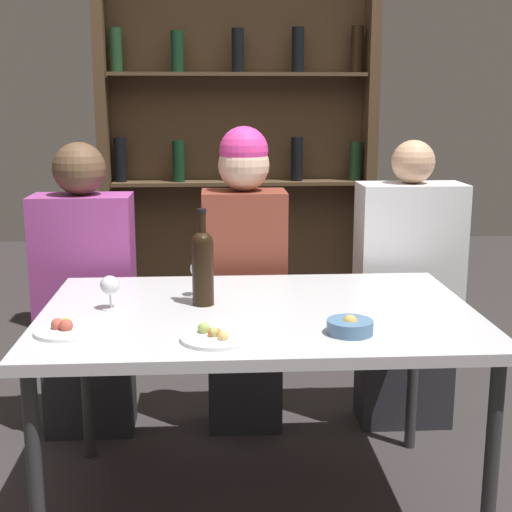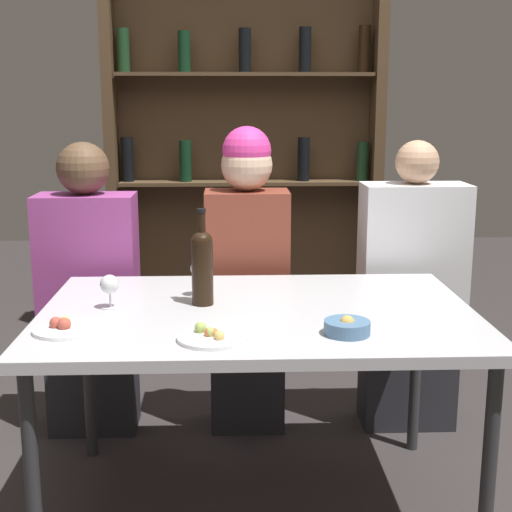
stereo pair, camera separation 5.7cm
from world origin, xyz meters
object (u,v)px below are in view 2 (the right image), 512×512
(wine_bottle, at_px, (202,263))
(seated_person_center, at_px, (247,282))
(seated_person_right, at_px, (411,296))
(wine_glass_1, at_px, (199,270))
(food_plate_1, at_px, (212,336))
(seated_person_left, at_px, (90,298))
(wine_glass_0, at_px, (110,286))
(snack_bowl, at_px, (347,327))
(food_plate_0, at_px, (65,328))

(wine_bottle, height_order, seated_person_center, seated_person_center)
(wine_bottle, distance_m, seated_person_right, 1.09)
(wine_glass_1, relative_size, seated_person_center, 0.10)
(food_plate_1, distance_m, seated_person_left, 1.11)
(wine_bottle, height_order, wine_glass_0, wine_bottle)
(snack_bowl, xyz_separation_m, seated_person_center, (-0.27, 0.93, -0.10))
(snack_bowl, distance_m, seated_person_left, 1.33)
(wine_glass_1, bearing_deg, snack_bowl, -44.35)
(wine_glass_0, xyz_separation_m, seated_person_right, (1.18, 0.63, -0.22))
(wine_glass_0, bearing_deg, seated_person_left, 107.29)
(wine_bottle, height_order, wine_glass_1, wine_bottle)
(wine_bottle, relative_size, seated_person_left, 0.26)
(food_plate_1, bearing_deg, seated_person_center, 82.50)
(seated_person_left, distance_m, seated_person_center, 0.67)
(snack_bowl, height_order, seated_person_right, seated_person_right)
(wine_bottle, distance_m, food_plate_1, 0.39)
(snack_bowl, relative_size, seated_person_left, 0.11)
(seated_person_center, bearing_deg, food_plate_0, -123.31)
(food_plate_1, height_order, seated_person_center, seated_person_center)
(wine_glass_1, bearing_deg, wine_glass_0, -153.68)
(food_plate_0, xyz_separation_m, food_plate_1, (0.44, -0.10, -0.00))
(food_plate_0, xyz_separation_m, snack_bowl, (0.84, -0.06, 0.01))
(wine_glass_1, height_order, food_plate_1, wine_glass_1)
(wine_glass_0, distance_m, food_plate_1, 0.49)
(wine_glass_0, xyz_separation_m, seated_person_center, (0.47, 0.63, -0.15))
(food_plate_0, relative_size, seated_person_left, 0.16)
(seated_person_left, distance_m, seated_person_right, 1.37)
(wine_glass_0, xyz_separation_m, snack_bowl, (0.74, -0.30, -0.06))
(wine_glass_0, relative_size, seated_person_right, 0.09)
(wine_glass_1, distance_m, seated_person_left, 0.72)
(wine_glass_0, bearing_deg, food_plate_1, -44.12)
(wine_bottle, bearing_deg, snack_bowl, -37.57)
(wine_bottle, xyz_separation_m, wine_glass_1, (-0.02, 0.11, -0.05))
(wine_bottle, relative_size, seated_person_right, 0.26)
(food_plate_1, relative_size, seated_person_right, 0.17)
(wine_glass_1, height_order, snack_bowl, wine_glass_1)
(seated_person_right, bearing_deg, snack_bowl, -114.98)
(wine_glass_0, relative_size, wine_glass_1, 0.88)
(food_plate_0, bearing_deg, seated_person_left, 96.43)
(food_plate_0, xyz_separation_m, seated_person_right, (1.27, 0.87, -0.16))
(wine_glass_1, relative_size, food_plate_0, 0.65)
(wine_glass_1, height_order, food_plate_0, wine_glass_1)
(snack_bowl, relative_size, seated_person_center, 0.11)
(food_plate_0, bearing_deg, snack_bowl, -4.22)
(seated_person_right, bearing_deg, food_plate_1, -130.85)
(food_plate_1, bearing_deg, food_plate_0, 167.87)
(food_plate_0, height_order, seated_person_center, seated_person_center)
(wine_glass_1, bearing_deg, seated_person_right, 28.58)
(seated_person_left, height_order, seated_person_right, seated_person_right)
(seated_person_center, bearing_deg, wine_bottle, -105.61)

